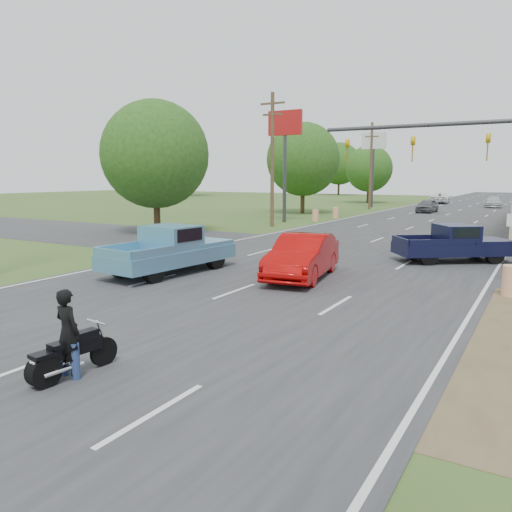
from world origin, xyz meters
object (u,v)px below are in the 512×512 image
Objects in this scene: red_convertible at (302,257)px; distant_car_white at (440,198)px; motorcycle at (67,357)px; rider at (68,337)px; distant_car_grey at (427,206)px; blue_pickup at (172,249)px; distant_car_silver at (493,202)px; navy_pickup at (456,243)px.

red_convertible is 0.92× the size of distant_car_white.
rider reaches higher than motorcycle.
motorcycle is 1.17× the size of rider.
blue_pickup is at bearing -90.10° from distant_car_grey.
rider is at bearing 90.00° from motorcycle.
distant_car_grey is at bearing -79.98° from rider.
distant_car_white is at bearing 86.24° from red_convertible.
red_convertible is 3.05× the size of rider.
red_convertible is 38.69m from distant_car_grey.
motorcycle is 0.39m from rider.
rider is at bearing -83.64° from distant_car_grey.
distant_car_silver is 0.86× the size of distant_car_white.
distant_car_silver reaches higher than motorcycle.
distant_car_silver is at bearing -85.60° from rider.
distant_car_silver is (5.18, 13.56, -0.04)m from distant_car_grey.
navy_pickup is at bearing 82.67° from motorcycle.
distant_car_white is (-7.57, 6.49, 0.08)m from distant_car_silver.
motorcycle is at bearing -98.28° from red_convertible.
rider is (0.00, 0.04, 0.39)m from motorcycle.
red_convertible is 8.17m from navy_pickup.
red_convertible is 10.91m from motorcycle.
navy_pickup is (4.16, 17.80, 0.42)m from motorcycle.
motorcycle is 63.01m from distant_car_silver.
rider is 0.39× the size of distant_car_grey.
navy_pickup is at bearing 95.22° from distant_car_white.
blue_pickup is (-5.22, 9.27, 0.14)m from rider.
distant_car_silver is (1.55, 62.96, -0.15)m from rider.
distant_car_white reaches higher than distant_car_grey.
distant_car_silver is at bearing 87.98° from blue_pickup.
navy_pickup reaches higher than motorcycle.
red_convertible is 52.12m from distant_car_silver.
distant_car_grey is at bearing 85.64° from red_convertible.
red_convertible is at bearing -68.72° from navy_pickup.
distant_car_grey is at bearing 90.89° from distant_car_white.
distant_car_grey is at bearing 157.46° from navy_pickup.
motorcycle is at bearing -55.59° from blue_pickup.
rider is 49.53m from distant_car_grey.
blue_pickup reaches higher than distant_car_silver.
red_convertible is 0.95× the size of navy_pickup.
distant_car_white is at bearing 100.76° from motorcycle.
distant_car_silver is (-2.60, 45.19, -0.17)m from navy_pickup.
rider reaches higher than distant_car_grey.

